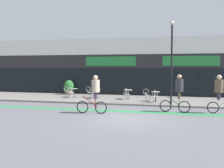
{
  "coord_description": "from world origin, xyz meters",
  "views": [
    {
      "loc": [
        2.28,
        -12.85,
        2.66
      ],
      "look_at": [
        -2.17,
        5.34,
        1.4
      ],
      "focal_mm": 42.0,
      "sensor_mm": 36.0,
      "label": 1
    }
  ],
  "objects_px": {
    "cafe_chair_0_near": "(71,92)",
    "cafe_chair_2_near": "(127,93)",
    "cafe_chair_1_side": "(89,91)",
    "cafe_chair_3_near": "(155,95)",
    "planter_pot": "(69,87)",
    "cyclist_2": "(220,91)",
    "cafe_chair_0_side": "(67,91)",
    "cyclist_1": "(95,91)",
    "bistro_table_0": "(74,91)",
    "lamp_post": "(172,57)",
    "cafe_chair_1_near": "(94,92)",
    "cyclist_0": "(178,90)",
    "bistro_table_2": "(128,92)",
    "bistro_table_3": "(156,95)",
    "cafe_chair_3_side": "(147,94)",
    "bistro_table_1": "(97,92)"
  },
  "relations": [
    {
      "from": "cafe_chair_1_side",
      "to": "planter_pot",
      "type": "xyz_separation_m",
      "value": [
        -2.66,
        2.06,
        0.17
      ]
    },
    {
      "from": "bistro_table_1",
      "to": "bistro_table_3",
      "type": "height_order",
      "value": "bistro_table_3"
    },
    {
      "from": "cafe_chair_2_near",
      "to": "cyclist_1",
      "type": "relative_size",
      "value": 0.42
    },
    {
      "from": "bistro_table_2",
      "to": "cafe_chair_3_side",
      "type": "bearing_deg",
      "value": -28.15
    },
    {
      "from": "cafe_chair_3_near",
      "to": "cafe_chair_0_side",
      "type": "bearing_deg",
      "value": 79.28
    },
    {
      "from": "bistro_table_0",
      "to": "cafe_chair_1_near",
      "type": "xyz_separation_m",
      "value": [
        1.99,
        -0.73,
        0.01
      ]
    },
    {
      "from": "lamp_post",
      "to": "cyclist_2",
      "type": "distance_m",
      "value": 4.06
    },
    {
      "from": "bistro_table_1",
      "to": "bistro_table_3",
      "type": "relative_size",
      "value": 0.98
    },
    {
      "from": "cyclist_2",
      "to": "lamp_post",
      "type": "bearing_deg",
      "value": 136.34
    },
    {
      "from": "cafe_chair_0_side",
      "to": "cyclist_1",
      "type": "bearing_deg",
      "value": -47.16
    },
    {
      "from": "cafe_chair_3_side",
      "to": "cyclist_0",
      "type": "height_order",
      "value": "cyclist_0"
    },
    {
      "from": "bistro_table_0",
      "to": "cafe_chair_2_near",
      "type": "xyz_separation_m",
      "value": [
        4.55,
        -0.81,
        0.01
      ]
    },
    {
      "from": "cafe_chair_1_side",
      "to": "cafe_chair_3_near",
      "type": "height_order",
      "value": "same"
    },
    {
      "from": "bistro_table_3",
      "to": "cyclist_2",
      "type": "height_order",
      "value": "cyclist_2"
    },
    {
      "from": "planter_pot",
      "to": "cyclist_2",
      "type": "bearing_deg",
      "value": -28.45
    },
    {
      "from": "cafe_chair_1_side",
      "to": "planter_pot",
      "type": "relative_size",
      "value": 0.7
    },
    {
      "from": "cafe_chair_0_side",
      "to": "cafe_chair_3_side",
      "type": "bearing_deg",
      "value": -1.13
    },
    {
      "from": "bistro_table_0",
      "to": "cafe_chair_3_near",
      "type": "height_order",
      "value": "cafe_chair_3_near"
    },
    {
      "from": "cafe_chair_0_near",
      "to": "cafe_chair_2_near",
      "type": "bearing_deg",
      "value": -88.19
    },
    {
      "from": "cafe_chair_1_near",
      "to": "cyclist_0",
      "type": "height_order",
      "value": "cyclist_0"
    },
    {
      "from": "planter_pot",
      "to": "cyclist_1",
      "type": "height_order",
      "value": "cyclist_1"
    },
    {
      "from": "bistro_table_3",
      "to": "planter_pot",
      "type": "distance_m",
      "value": 8.56
    },
    {
      "from": "cafe_chair_1_side",
      "to": "lamp_post",
      "type": "xyz_separation_m",
      "value": [
        6.48,
        -2.06,
        2.66
      ]
    },
    {
      "from": "bistro_table_1",
      "to": "cyclist_0",
      "type": "xyz_separation_m",
      "value": [
        6.29,
        -4.51,
        0.68
      ]
    },
    {
      "from": "bistro_table_0",
      "to": "cyclist_2",
      "type": "relative_size",
      "value": 0.33
    },
    {
      "from": "cafe_chair_0_near",
      "to": "planter_pot",
      "type": "distance_m",
      "value": 2.89
    },
    {
      "from": "bistro_table_3",
      "to": "cyclist_1",
      "type": "xyz_separation_m",
      "value": [
        -3.03,
        -5.09,
        0.64
      ]
    },
    {
      "from": "bistro_table_0",
      "to": "bistro_table_3",
      "type": "bearing_deg",
      "value": -8.64
    },
    {
      "from": "cafe_chair_3_side",
      "to": "cyclist_1",
      "type": "relative_size",
      "value": 0.42
    },
    {
      "from": "bistro_table_2",
      "to": "cyclist_2",
      "type": "distance_m",
      "value": 7.38
    },
    {
      "from": "cafe_chair_2_near",
      "to": "bistro_table_1",
      "type": "bearing_deg",
      "value": 78.99
    },
    {
      "from": "cafe_chair_3_near",
      "to": "cyclist_1",
      "type": "xyz_separation_m",
      "value": [
        -3.02,
        -4.46,
        0.62
      ]
    },
    {
      "from": "bistro_table_2",
      "to": "planter_pot",
      "type": "xyz_separation_m",
      "value": [
        -5.84,
        2.15,
        0.17
      ]
    },
    {
      "from": "cafe_chair_2_near",
      "to": "cyclist_1",
      "type": "height_order",
      "value": "cyclist_1"
    },
    {
      "from": "cyclist_0",
      "to": "bistro_table_3",
      "type": "bearing_deg",
      "value": -61.65
    },
    {
      "from": "cafe_chair_3_side",
      "to": "planter_pot",
      "type": "height_order",
      "value": "planter_pot"
    },
    {
      "from": "lamp_post",
      "to": "cyclist_1",
      "type": "xyz_separation_m",
      "value": [
        -4.13,
        -3.96,
        -2.03
      ]
    },
    {
      "from": "bistro_table_3",
      "to": "cafe_chair_1_side",
      "type": "bearing_deg",
      "value": 170.2
    },
    {
      "from": "bistro_table_0",
      "to": "cyclist_0",
      "type": "distance_m",
      "value": 9.5
    },
    {
      "from": "lamp_post",
      "to": "bistro_table_3",
      "type": "bearing_deg",
      "value": 134.5
    },
    {
      "from": "cafe_chair_2_near",
      "to": "cyclist_0",
      "type": "xyz_separation_m",
      "value": [
        3.73,
        -3.8,
        0.66
      ]
    },
    {
      "from": "planter_pot",
      "to": "cyclist_0",
      "type": "distance_m",
      "value": 11.62
    },
    {
      "from": "cafe_chair_3_near",
      "to": "cafe_chair_3_side",
      "type": "relative_size",
      "value": 1.0
    },
    {
      "from": "cafe_chair_2_near",
      "to": "lamp_post",
      "type": "relative_size",
      "value": 0.16
    },
    {
      "from": "cafe_chair_1_near",
      "to": "lamp_post",
      "type": "bearing_deg",
      "value": -100.96
    },
    {
      "from": "planter_pot",
      "to": "cyclist_0",
      "type": "relative_size",
      "value": 0.59
    },
    {
      "from": "cafe_chair_0_side",
      "to": "cafe_chair_1_near",
      "type": "relative_size",
      "value": 1.0
    },
    {
      "from": "bistro_table_1",
      "to": "cafe_chair_0_near",
      "type": "distance_m",
      "value": 2.07
    },
    {
      "from": "planter_pot",
      "to": "cafe_chair_3_side",
      "type": "bearing_deg",
      "value": -21.93
    },
    {
      "from": "cafe_chair_0_side",
      "to": "cyclist_1",
      "type": "distance_m",
      "value": 7.53
    }
  ]
}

